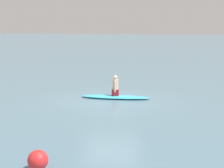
{
  "coord_description": "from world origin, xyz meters",
  "views": [
    {
      "loc": [
        13.6,
        3.87,
        3.15
      ],
      "look_at": [
        -0.89,
        -0.19,
        0.62
      ],
      "focal_mm": 52.28,
      "sensor_mm": 36.0,
      "label": 1
    }
  ],
  "objects": [
    {
      "name": "buoy_marker",
      "position": [
        7.35,
        0.38,
        0.24
      ],
      "size": [
        0.47,
        0.47,
        0.47
      ],
      "primitive_type": "sphere",
      "color": "red",
      "rests_on": "ground"
    },
    {
      "name": "person_paddler",
      "position": [
        -0.63,
        0.04,
        0.56
      ],
      "size": [
        0.41,
        0.33,
        0.93
      ],
      "rotation": [
        0.0,
        0.0,
        -1.46
      ],
      "color": "#A51E23",
      "rests_on": "surfboard"
    },
    {
      "name": "ground_plane",
      "position": [
        0.0,
        0.0,
        0.0
      ],
      "size": [
        400.0,
        400.0,
        0.0
      ],
      "primitive_type": "plane",
      "color": "slate"
    },
    {
      "name": "surfboard",
      "position": [
        -0.63,
        0.04,
        0.07
      ],
      "size": [
        1.09,
        3.27,
        0.14
      ],
      "primitive_type": "ellipsoid",
      "rotation": [
        0.0,
        0.0,
        -1.46
      ],
      "color": "#339EC6",
      "rests_on": "ground"
    }
  ]
}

